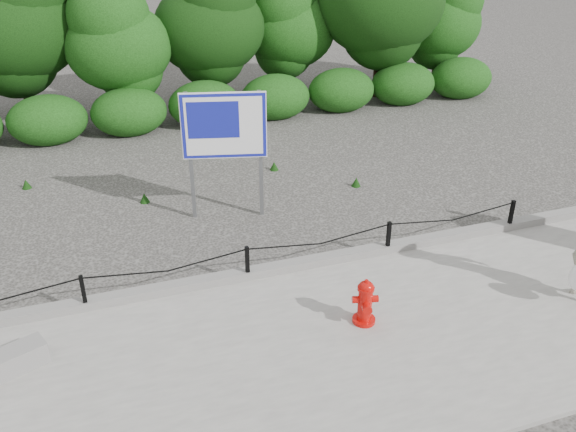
# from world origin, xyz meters

# --- Properties ---
(ground) EXTENTS (90.00, 90.00, 0.00)m
(ground) POSITION_xyz_m (0.00, 0.00, 0.00)
(ground) COLOR #2D2B28
(ground) RESTS_ON ground
(sidewalk) EXTENTS (14.00, 4.00, 0.08)m
(sidewalk) POSITION_xyz_m (0.00, -2.00, 0.04)
(sidewalk) COLOR gray
(sidewalk) RESTS_ON ground
(curb) EXTENTS (14.00, 0.22, 0.14)m
(curb) POSITION_xyz_m (0.00, 0.05, 0.15)
(curb) COLOR slate
(curb) RESTS_ON sidewalk
(chain_barrier) EXTENTS (10.06, 0.06, 0.60)m
(chain_barrier) POSITION_xyz_m (0.00, 0.00, 0.46)
(chain_barrier) COLOR black
(chain_barrier) RESTS_ON sidewalk
(treeline) EXTENTS (20.20, 3.95, 5.14)m
(treeline) POSITION_xyz_m (0.31, 8.92, 2.60)
(treeline) COLOR black
(treeline) RESTS_ON ground
(fire_hydrant) EXTENTS (0.41, 0.42, 0.72)m
(fire_hydrant) POSITION_xyz_m (1.29, -1.62, 0.42)
(fire_hydrant) COLOR #BF0B07
(fire_hydrant) RESTS_ON sidewalk
(concrete_block) EXTENTS (1.02, 0.67, 0.31)m
(concrete_block) POSITION_xyz_m (-3.50, -1.06, 0.23)
(concrete_block) COLOR gray
(concrete_block) RESTS_ON sidewalk
(advertising_sign) EXTENTS (1.52, 0.47, 2.48)m
(advertising_sign) POSITION_xyz_m (0.26, 2.34, 1.75)
(advertising_sign) COLOR slate
(advertising_sign) RESTS_ON ground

